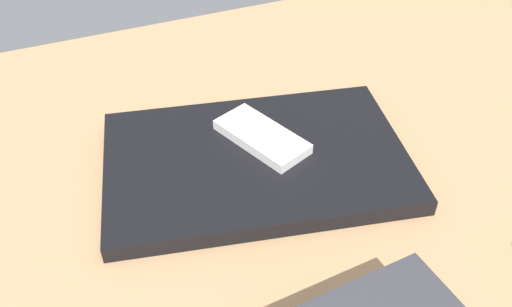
% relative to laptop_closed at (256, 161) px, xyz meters
% --- Properties ---
extents(desk_surface, '(1.20, 0.80, 0.03)m').
position_rel_laptop_closed_xyz_m(desk_surface, '(-0.01, -0.02, -0.02)').
color(desk_surface, '#9E7751').
rests_on(desk_surface, ground).
extents(laptop_closed, '(0.37, 0.28, 0.02)m').
position_rel_laptop_closed_xyz_m(laptop_closed, '(0.00, 0.00, 0.00)').
color(laptop_closed, black).
rests_on(laptop_closed, desk_surface).
extents(cell_phone_on_laptop, '(0.09, 0.12, 0.01)m').
position_rel_laptop_closed_xyz_m(cell_phone_on_laptop, '(0.02, 0.02, 0.02)').
color(cell_phone_on_laptop, silver).
rests_on(cell_phone_on_laptop, laptop_closed).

